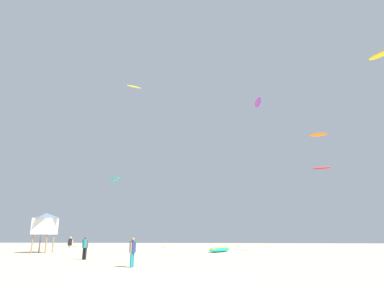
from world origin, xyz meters
The scene contains 12 objects.
ground_plane centered at (0.00, 0.00, 0.00)m, with size 120.00×120.00×0.00m, color beige.
person_foreground centered at (-2.73, 5.78, 1.01)m, with size 0.39×0.56×1.73m.
person_midground centered at (-8.01, 11.48, 1.05)m, with size 0.56×0.41×1.80m.
person_left centered at (-12.31, 18.27, 0.98)m, with size 0.56×0.38×1.69m.
kite_grounded_near centered at (2.74, 23.29, 0.26)m, with size 3.21×4.54×0.56m.
lifeguard_tower centered at (-16.06, 19.94, 3.05)m, with size 2.30×2.30×4.15m.
kite_aloft_0 centered at (-12.74, 32.27, 9.82)m, with size 3.02×3.47×0.68m.
kite_aloft_1 centered at (8.66, 28.21, 19.94)m, with size 1.26×3.60×0.83m.
kite_aloft_2 centered at (18.46, 34.26, 11.50)m, with size 2.66×1.73×0.37m.
kite_aloft_3 centered at (-9.88, 29.91, 23.87)m, with size 2.29×1.81×0.46m.
kite_aloft_4 centered at (18.05, 32.87, 16.40)m, with size 2.65×1.21×0.57m.
kite_aloft_5 centered at (20.93, 18.45, 21.09)m, with size 2.17×2.50×0.47m.
Camera 1 is at (2.38, -14.39, 1.93)m, focal length 29.91 mm.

